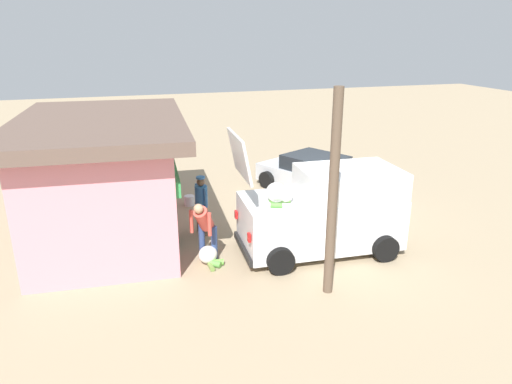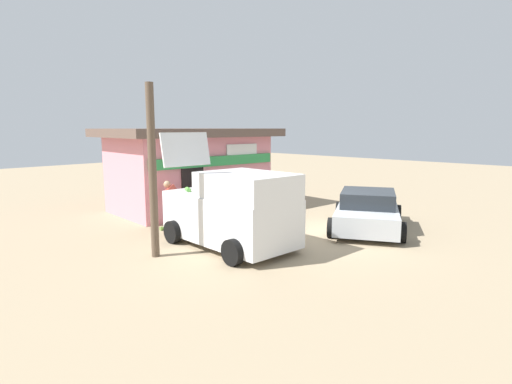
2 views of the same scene
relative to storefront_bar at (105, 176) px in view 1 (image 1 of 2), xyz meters
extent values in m
plane|color=#9E896B|center=(0.09, -6.14, -1.66)|extent=(60.00, 60.00, 0.00)
cube|color=pink|center=(0.00, 0.01, -0.21)|extent=(5.93, 3.69, 2.90)
cube|color=green|center=(-0.11, -1.71, 0.36)|extent=(5.44, 0.47, 0.36)
cube|color=black|center=(-1.14, -1.62, -0.66)|extent=(0.90, 0.12, 2.00)
cube|color=white|center=(1.15, -1.77, 0.65)|extent=(1.50, 0.16, 0.60)
cube|color=brown|center=(0.00, 0.01, 1.39)|extent=(6.83, 4.60, 0.31)
cube|color=white|center=(-2.52, -5.06, -0.86)|extent=(2.02, 3.96, 1.25)
cube|color=white|center=(-2.55, -5.79, 0.09)|extent=(1.88, 2.49, 0.66)
cube|color=black|center=(-2.61, -6.94, 0.06)|extent=(1.57, 0.15, 0.50)
cube|color=white|center=(-2.42, -3.02, 0.93)|extent=(1.67, 0.33, 1.02)
ellipsoid|color=silver|center=(-2.53, -3.88, -0.01)|extent=(0.56, 0.47, 0.47)
ellipsoid|color=silver|center=(-2.60, -4.09, -0.05)|extent=(0.45, 0.37, 0.37)
cylinder|color=#5F9542|center=(-2.66, -4.05, -0.17)|extent=(0.24, 0.31, 0.13)
cylinder|color=#60A03D|center=(-2.51, -3.86, -0.17)|extent=(0.23, 0.32, 0.13)
cylinder|color=#57A73F|center=(-2.93, -3.75, -0.18)|extent=(0.22, 0.30, 0.12)
cylinder|color=#65A03D|center=(-2.05, -3.97, -0.17)|extent=(0.19, 0.27, 0.14)
cube|color=black|center=(-2.42, -3.08, -1.41)|extent=(1.75, 0.16, 0.16)
cube|color=red|center=(-3.14, -3.03, -0.80)|extent=(0.14, 0.07, 0.20)
cube|color=red|center=(-1.71, -3.10, -0.80)|extent=(0.14, 0.07, 0.20)
cylinder|color=black|center=(-3.57, -6.33, -1.34)|extent=(0.25, 0.65, 0.64)
cylinder|color=black|center=(-1.59, -6.42, -1.34)|extent=(0.25, 0.65, 0.64)
cylinder|color=black|center=(-3.44, -3.69, -1.34)|extent=(0.25, 0.65, 0.64)
cylinder|color=black|center=(-1.47, -3.78, -1.34)|extent=(0.25, 0.65, 0.64)
cube|color=#B2B7BC|center=(1.84, -6.84, -1.20)|extent=(4.39, 3.49, 0.60)
cube|color=#1E2328|center=(1.84, -6.84, -0.65)|extent=(2.45, 2.33, 0.48)
cylinder|color=black|center=(0.18, -6.60, -1.36)|extent=(0.63, 0.47, 0.60)
cylinder|color=black|center=(1.10, -8.35, -1.36)|extent=(0.63, 0.47, 0.60)
cylinder|color=black|center=(2.58, -5.33, -1.36)|extent=(0.63, 0.47, 0.60)
cylinder|color=black|center=(3.50, -7.09, -1.36)|extent=(0.63, 0.47, 0.60)
cylinder|color=#726047|center=(-0.49, -2.36, -1.26)|extent=(0.15, 0.15, 0.80)
cylinder|color=#726047|center=(-0.81, -2.46, -1.26)|extent=(0.15, 0.15, 0.80)
cylinder|color=#3872B2|center=(-0.65, -2.41, -0.58)|extent=(0.43, 0.43, 0.57)
sphere|color=brown|center=(-0.65, -2.41, -0.19)|extent=(0.22, 0.22, 0.22)
cylinder|color=#3872B2|center=(-0.65, -2.41, -0.06)|extent=(0.24, 0.24, 0.05)
cylinder|color=#3872B2|center=(-0.42, -2.33, -0.57)|extent=(0.09, 0.09, 0.54)
cylinder|color=#3872B2|center=(-0.88, -2.49, -0.57)|extent=(0.09, 0.09, 0.54)
cylinder|color=navy|center=(-2.26, -2.41, -1.24)|extent=(0.15, 0.15, 0.84)
cylinder|color=navy|center=(-2.04, -2.14, -1.24)|extent=(0.15, 0.15, 0.84)
cylinder|color=#CC4C3F|center=(-2.28, -2.17, -0.57)|extent=(0.70, 0.65, 0.68)
sphere|color=tan|center=(-2.47, -2.02, -0.24)|extent=(0.23, 0.23, 0.23)
cylinder|color=#CC4C3F|center=(-2.57, -2.25, -0.61)|extent=(0.09, 0.09, 0.57)
cylinder|color=#CC4C3F|center=(-2.27, -1.87, -0.61)|extent=(0.09, 0.09, 0.57)
ellipsoid|color=silver|center=(-2.38, -2.22, -1.47)|extent=(0.69, 0.60, 0.38)
cylinder|color=#5A9E43|center=(-2.70, -2.33, -1.58)|extent=(0.29, 0.31, 0.16)
cylinder|color=olive|center=(-2.75, -2.21, -1.60)|extent=(0.33, 0.13, 0.12)
cylinder|color=#62A73E|center=(-2.63, -2.42, -1.59)|extent=(0.19, 0.25, 0.15)
cylinder|color=silver|center=(1.62, -2.41, -1.50)|extent=(0.32, 0.32, 0.32)
cylinder|color=brown|center=(-4.46, -4.40, 0.50)|extent=(0.20, 0.20, 4.32)
camera|label=1|loc=(-12.42, -0.38, 3.60)|focal=32.81mm
camera|label=2|loc=(-9.90, -13.21, 1.58)|focal=28.72mm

